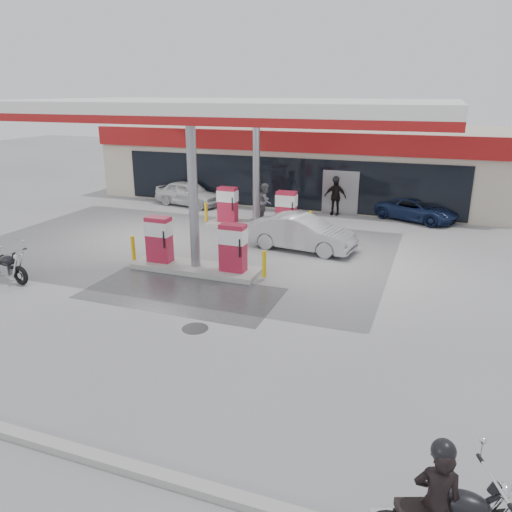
% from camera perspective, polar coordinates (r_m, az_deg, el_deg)
% --- Properties ---
extents(ground, '(90.00, 90.00, 0.00)m').
position_cam_1_polar(ground, '(15.76, -10.16, -3.97)').
color(ground, gray).
rests_on(ground, ground).
extents(wet_patch, '(6.00, 3.00, 0.00)m').
position_cam_1_polar(wet_patch, '(15.52, -8.56, -4.23)').
color(wet_patch, '#4C4C4F').
rests_on(wet_patch, ground).
extents(drain_cover, '(0.70, 0.70, 0.01)m').
position_cam_1_polar(drain_cover, '(13.26, -6.97, -8.22)').
color(drain_cover, '#38383A').
rests_on(drain_cover, ground).
extents(store_building, '(22.00, 8.22, 4.00)m').
position_cam_1_polar(store_building, '(29.67, 5.48, 10.71)').
color(store_building, '#AFA393').
rests_on(store_building, ground).
extents(canopy, '(16.00, 10.02, 5.51)m').
position_cam_1_polar(canopy, '(19.07, -3.23, 16.40)').
color(canopy, silver).
rests_on(canopy, ground).
extents(pump_island_near, '(5.14, 1.30, 1.78)m').
position_cam_1_polar(pump_island_near, '(17.16, -6.95, 0.58)').
color(pump_island_near, '#9E9E99').
rests_on(pump_island_near, ground).
extents(pump_island_far, '(5.14, 1.30, 1.78)m').
position_cam_1_polar(pump_island_far, '(22.45, 0.03, 4.96)').
color(pump_island_far, '#9E9E99').
rests_on(pump_island_far, ground).
extents(biker_main, '(0.65, 0.45, 1.69)m').
position_cam_1_polar(biker_main, '(7.58, 19.92, -24.87)').
color(biker_main, black).
rests_on(biker_main, ground).
extents(parked_motorcycle, '(2.09, 0.86, 1.08)m').
position_cam_1_polar(parked_motorcycle, '(18.10, -26.58, -1.12)').
color(parked_motorcycle, black).
rests_on(parked_motorcycle, ground).
extents(sedan_white, '(4.07, 2.26, 1.31)m').
position_cam_1_polar(sedan_white, '(27.37, -7.70, 7.11)').
color(sedan_white, silver).
rests_on(sedan_white, ground).
extents(attendant, '(0.72, 0.89, 1.74)m').
position_cam_1_polar(attendant, '(24.03, 1.07, 6.25)').
color(attendant, '#5A5A5F').
rests_on(attendant, ground).
extents(hatchback_silver, '(4.27, 1.92, 1.36)m').
position_cam_1_polar(hatchback_silver, '(19.43, 5.27, 2.66)').
color(hatchback_silver, '#A2A5AA').
rests_on(hatchback_silver, ground).
extents(parked_car_left, '(4.21, 2.15, 1.17)m').
position_cam_1_polar(parked_car_left, '(30.26, -6.83, 8.08)').
color(parked_car_left, '#132041').
rests_on(parked_car_left, ground).
extents(parked_car_right, '(4.22, 3.08, 1.07)m').
position_cam_1_polar(parked_car_right, '(25.08, 17.87, 5.08)').
color(parked_car_right, '#142144').
rests_on(parked_car_right, ground).
extents(biker_walking, '(1.08, 0.46, 1.82)m').
position_cam_1_polar(biker_walking, '(25.25, 9.03, 6.71)').
color(biker_walking, black).
rests_on(biker_walking, ground).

